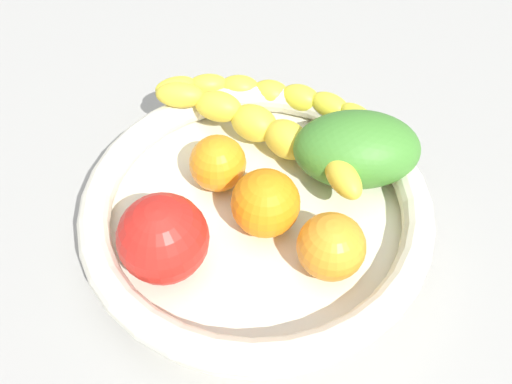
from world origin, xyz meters
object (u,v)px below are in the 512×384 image
object	(u,v)px
orange_front	(331,247)
orange_mid_left	(218,163)
banana_draped_left	(268,96)
fruit_bowl	(256,210)
tomato_red	(163,238)
orange_mid_right	(265,203)
mango_green	(357,149)
banana_draped_right	(266,131)

from	to	relation	value
orange_front	orange_mid_left	size ratio (longest dim) A/B	1.07
banana_draped_left	orange_front	bearing A→B (deg)	-63.33
fruit_bowl	orange_mid_left	world-z (taller)	orange_mid_left
fruit_bowl	tomato_red	distance (cm)	9.81
orange_mid_right	tomato_red	distance (cm)	9.30
fruit_bowl	orange_mid_right	distance (cm)	3.01
orange_front	orange_mid_right	world-z (taller)	orange_mid_right
orange_mid_right	banana_draped_left	bearing A→B (deg)	100.81
banana_draped_left	mango_green	bearing A→B (deg)	-34.80
fruit_bowl	orange_front	bearing A→B (deg)	-30.04
orange_mid_left	banana_draped_left	bearing A→B (deg)	76.72
fruit_bowl	banana_draped_left	size ratio (longest dim) A/B	1.33
orange_mid_right	fruit_bowl	bearing A→B (deg)	135.54
fruit_bowl	banana_draped_right	world-z (taller)	banana_draped_right
fruit_bowl	orange_front	distance (cm)	8.65
banana_draped_left	banana_draped_right	size ratio (longest dim) A/B	1.06
tomato_red	banana_draped_right	bearing A→B (deg)	69.92
orange_mid_left	tomato_red	size ratio (longest dim) A/B	0.71
orange_mid_left	orange_mid_right	bearing A→B (deg)	-36.19
banana_draped_right	orange_mid_left	distance (cm)	5.95
banana_draped_left	orange_mid_right	xyz separation A→B (cm)	(2.80, -14.65, 0.71)
banana_draped_left	banana_draped_right	bearing A→B (deg)	-80.78
banana_draped_right	orange_mid_left	bearing A→B (deg)	-126.12
banana_draped_left	mango_green	distance (cm)	11.96
mango_green	tomato_red	world-z (taller)	tomato_red
banana_draped_right	orange_mid_right	xyz separation A→B (cm)	(1.83, -8.70, 0.05)
fruit_bowl	banana_draped_left	bearing A→B (deg)	97.23
banana_draped_left	orange_mid_left	size ratio (longest dim) A/B	4.45
fruit_bowl	mango_green	size ratio (longest dim) A/B	2.67
banana_draped_right	orange_front	xyz separation A→B (cm)	(7.95, -11.81, -0.13)
fruit_bowl	mango_green	distance (cm)	10.94
fruit_bowl	orange_mid_right	size ratio (longest dim) A/B	5.21
mango_green	fruit_bowl	bearing A→B (deg)	-139.85
banana_draped_left	orange_mid_right	bearing A→B (deg)	-79.19
fruit_bowl	tomato_red	size ratio (longest dim) A/B	4.22
orange_mid_right	tomato_red	xyz separation A→B (cm)	(-7.17, -5.88, 0.71)
banana_draped_left	orange_mid_right	world-z (taller)	orange_mid_right
mango_green	orange_front	bearing A→B (deg)	-94.52
fruit_bowl	banana_draped_left	distance (cm)	13.83
banana_draped_right	tomato_red	distance (cm)	15.55
banana_draped_right	orange_front	size ratio (longest dim) A/B	3.92
fruit_bowl	banana_draped_right	bearing A→B (deg)	95.66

